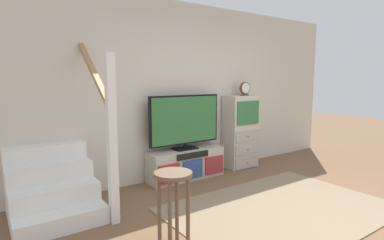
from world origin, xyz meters
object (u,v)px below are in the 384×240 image
at_px(side_cabinet, 241,132).
at_px(media_console, 186,164).
at_px(television, 185,121).
at_px(bar_stool_near, 173,192).
at_px(desk_clock, 245,89).

bearing_deg(side_cabinet, media_console, -179.49).
distance_m(television, bar_stool_near, 2.05).
xyz_separation_m(television, bar_stool_near, (-1.20, -1.62, -0.37)).
relative_size(media_console, television, 1.02).
relative_size(television, bar_stool_near, 1.68).
xyz_separation_m(media_console, side_cabinet, (1.15, 0.01, 0.39)).
height_order(side_cabinet, bar_stool_near, side_cabinet).
height_order(media_console, bar_stool_near, bar_stool_near).
bearing_deg(bar_stool_near, desk_clock, 33.47).
height_order(television, bar_stool_near, television).
bearing_deg(television, media_console, -90.00).
relative_size(desk_clock, bar_stool_near, 0.33).
height_order(desk_clock, bar_stool_near, desk_clock).
relative_size(media_console, bar_stool_near, 1.71).
bearing_deg(desk_clock, television, 178.65).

